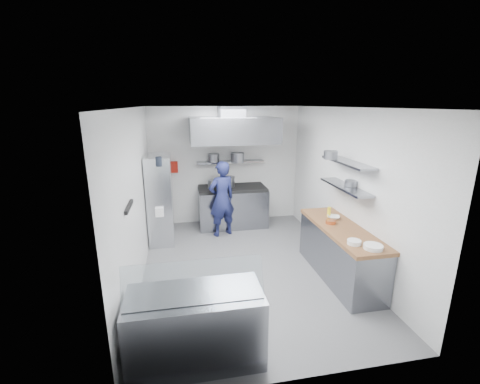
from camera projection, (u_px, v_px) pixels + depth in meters
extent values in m
plane|color=#575759|center=(246.00, 267.00, 5.81)|extent=(5.00, 5.00, 0.00)
plane|color=silver|center=(247.00, 107.00, 5.06)|extent=(5.00, 5.00, 0.00)
cube|color=white|center=(225.00, 166.00, 7.80)|extent=(3.60, 2.80, 0.02)
cube|color=white|center=(300.00, 262.00, 3.06)|extent=(3.60, 2.80, 0.02)
cube|color=white|center=(136.00, 198.00, 5.11)|extent=(2.80, 5.00, 0.02)
cube|color=white|center=(345.00, 188.00, 5.75)|extent=(2.80, 5.00, 0.02)
cube|color=gray|center=(232.00, 207.00, 7.69)|extent=(1.60, 0.80, 0.90)
cube|color=black|center=(232.00, 188.00, 7.56)|extent=(1.57, 0.78, 0.06)
cylinder|color=slate|center=(213.00, 184.00, 7.41)|extent=(0.26, 0.26, 0.20)
cylinder|color=slate|center=(228.00, 182.00, 7.56)|extent=(0.31, 0.31, 0.24)
cube|color=gray|center=(231.00, 162.00, 7.63)|extent=(1.60, 0.30, 0.04)
cylinder|color=slate|center=(214.00, 158.00, 7.53)|extent=(0.26, 0.26, 0.18)
cylinder|color=slate|center=(238.00, 158.00, 7.43)|extent=(0.31, 0.31, 0.22)
cube|color=gray|center=(233.00, 130.00, 7.03)|extent=(1.90, 1.15, 0.55)
cube|color=slate|center=(231.00, 112.00, 7.14)|extent=(0.55, 0.55, 0.24)
cube|color=#A8180D|center=(173.00, 167.00, 7.51)|extent=(0.22, 0.10, 0.26)
imported|color=#191F4D|center=(222.00, 199.00, 7.03)|extent=(0.71, 0.59, 1.68)
cube|color=silver|center=(160.00, 199.00, 6.72)|extent=(0.50, 0.90, 1.85)
cube|color=white|center=(160.00, 211.00, 6.35)|extent=(0.16, 0.20, 0.18)
cube|color=yellow|center=(158.00, 185.00, 6.39)|extent=(0.13, 0.17, 0.15)
cylinder|color=black|center=(159.00, 162.00, 6.06)|extent=(0.12, 0.12, 0.18)
cube|color=black|center=(129.00, 207.00, 4.22)|extent=(0.04, 0.55, 0.05)
cube|color=gray|center=(340.00, 254.00, 5.39)|extent=(0.62, 2.00, 0.84)
cube|color=brown|center=(342.00, 229.00, 5.27)|extent=(0.65, 2.04, 0.06)
cylinder|color=white|center=(373.00, 247.00, 4.47)|extent=(0.26, 0.26, 0.06)
cylinder|color=white|center=(354.00, 242.00, 4.62)|extent=(0.20, 0.20, 0.06)
cylinder|color=#DA713D|center=(331.00, 222.00, 5.42)|extent=(0.17, 0.17, 0.06)
cylinder|color=yellow|center=(329.00, 212.00, 5.73)|extent=(0.06, 0.06, 0.18)
imported|color=white|center=(333.00, 217.00, 5.64)|extent=(0.28, 0.28, 0.05)
cube|color=gray|center=(345.00, 187.00, 5.42)|extent=(0.30, 1.30, 0.04)
cube|color=gray|center=(347.00, 162.00, 5.30)|extent=(0.30, 1.30, 0.04)
cylinder|color=slate|center=(351.00, 183.00, 5.37)|extent=(0.21, 0.21, 0.10)
cylinder|color=slate|center=(331.00, 155.00, 5.49)|extent=(0.24, 0.24, 0.14)
cube|color=gray|center=(196.00, 327.00, 3.62)|extent=(1.50, 0.70, 0.85)
cube|color=silver|center=(194.00, 282.00, 3.33)|extent=(1.47, 0.19, 0.42)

